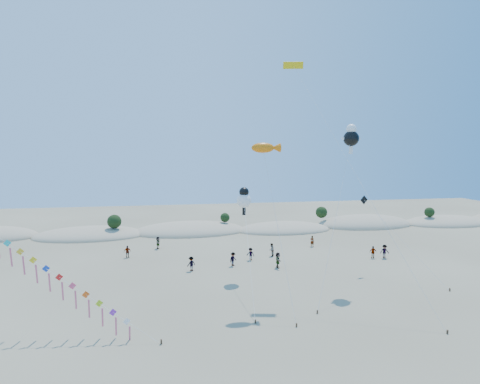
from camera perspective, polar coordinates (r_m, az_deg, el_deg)
name	(u,v)px	position (r m, az deg, el deg)	size (l,w,h in m)	color
dune_ridge	(196,231)	(68.43, -6.24, -5.55)	(145.30, 11.49, 5.57)	tan
fish_kite	(266,148)	(36.86, 3.74, 6.23)	(2.70, 7.54, 14.44)	#3F2D1E
cartoon_kite_low	(244,199)	(43.38, 0.57, -0.98)	(2.24, 13.19, 9.78)	#3F2D1E
cartoon_kite_high	(351,137)	(43.46, 15.53, 7.58)	(7.63, 9.16, 16.45)	#3F2D1E
parafoil_kite	(296,71)	(43.25, 8.03, 16.67)	(8.64, 15.71, 22.85)	#3F2D1E
dark_kite	(383,220)	(47.09, 19.65, -3.74)	(5.42, 8.81, 8.60)	#3F2D1E
beachgoers	(254,253)	(50.99, 2.05, -8.69)	(33.51, 13.41, 1.81)	slate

